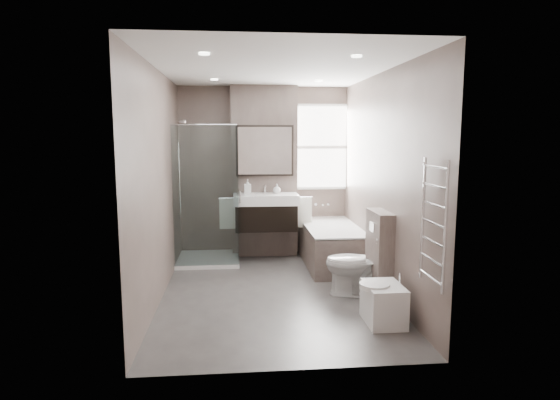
{
  "coord_description": "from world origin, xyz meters",
  "views": [
    {
      "loc": [
        -0.42,
        -5.39,
        1.87
      ],
      "look_at": [
        0.09,
        0.15,
        1.09
      ],
      "focal_mm": 30.0,
      "sensor_mm": 36.0,
      "label": 1
    }
  ],
  "objects": [
    {
      "name": "mirror_cabinet",
      "position": [
        0.0,
        1.61,
        1.63
      ],
      "size": [
        0.86,
        0.08,
        0.76
      ],
      "color": "black",
      "rests_on": "vanity_pier"
    },
    {
      "name": "shower_enclosure",
      "position": [
        -0.75,
        1.35,
        0.49
      ],
      "size": [
        0.9,
        0.9,
        2.0
      ],
      "color": "white",
      "rests_on": "ground"
    },
    {
      "name": "vanity_pier",
      "position": [
        0.0,
        1.77,
        1.3
      ],
      "size": [
        1.0,
        0.25,
        2.6
      ],
      "primitive_type": "cube",
      "color": "#5F514B",
      "rests_on": "ground"
    },
    {
      "name": "cistern_box",
      "position": [
        1.21,
        -0.25,
        0.5
      ],
      "size": [
        0.19,
        0.55,
        1.0
      ],
      "color": "#5F514B",
      "rests_on": "ground"
    },
    {
      "name": "window",
      "position": [
        0.9,
        1.88,
        1.68
      ],
      "size": [
        0.98,
        0.06,
        1.33
      ],
      "color": "white",
      "rests_on": "room"
    },
    {
      "name": "room",
      "position": [
        0.0,
        0.0,
        1.3
      ],
      "size": [
        2.7,
        3.9,
        2.7
      ],
      "color": "#44403E",
      "rests_on": "ground"
    },
    {
      "name": "soap_bottle_b",
      "position": [
        0.17,
        1.49,
        1.07
      ],
      "size": [
        0.11,
        0.11,
        0.15
      ],
      "primitive_type": "imported",
      "color": "white",
      "rests_on": "vanity"
    },
    {
      "name": "towel_radiator",
      "position": [
        1.25,
        -1.6,
        1.12
      ],
      "size": [
        0.03,
        0.49,
        1.1
      ],
      "color": "silver",
      "rests_on": "room"
    },
    {
      "name": "towel_right",
      "position": [
        0.56,
        1.4,
        0.72
      ],
      "size": [
        0.24,
        0.06,
        0.44
      ],
      "primitive_type": "cube",
      "color": "silver",
      "rests_on": "vanity_pier"
    },
    {
      "name": "towel_left",
      "position": [
        -0.56,
        1.4,
        0.72
      ],
      "size": [
        0.24,
        0.06,
        0.44
      ],
      "primitive_type": "cube",
      "color": "silver",
      "rests_on": "vanity_pier"
    },
    {
      "name": "bathtub",
      "position": [
        0.92,
        1.1,
        0.32
      ],
      "size": [
        0.75,
        1.6,
        0.57
      ],
      "color": "#5F514B",
      "rests_on": "ground"
    },
    {
      "name": "soap_bottle_a",
      "position": [
        -0.26,
        1.45,
        1.11
      ],
      "size": [
        0.1,
        0.1,
        0.22
      ],
      "primitive_type": "imported",
      "color": "white",
      "rests_on": "vanity"
    },
    {
      "name": "vanity",
      "position": [
        0.0,
        1.43,
        0.74
      ],
      "size": [
        0.95,
        0.47,
        0.66
      ],
      "color": "black",
      "rests_on": "vanity_pier"
    },
    {
      "name": "toilet",
      "position": [
        0.97,
        -0.2,
        0.38
      ],
      "size": [
        0.82,
        0.6,
        0.75
      ],
      "primitive_type": "imported",
      "rotation": [
        0.0,
        0.0,
        -1.83
      ],
      "color": "white",
      "rests_on": "ground"
    },
    {
      "name": "bidet",
      "position": [
        1.01,
        -1.04,
        0.21
      ],
      "size": [
        0.42,
        0.49,
        0.51
      ],
      "color": "white",
      "rests_on": "ground"
    }
  ]
}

